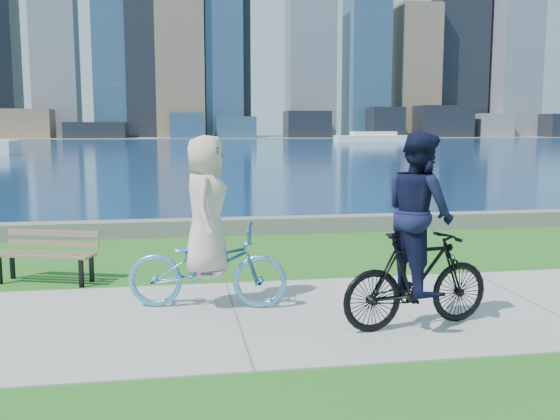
% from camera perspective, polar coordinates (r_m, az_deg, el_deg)
% --- Properties ---
extents(ground, '(320.00, 320.00, 0.00)m').
position_cam_1_polar(ground, '(7.91, -3.98, -9.90)').
color(ground, '#1F5B17').
rests_on(ground, ground).
extents(concrete_path, '(80.00, 3.50, 0.02)m').
position_cam_1_polar(concrete_path, '(7.90, -3.98, -9.83)').
color(concrete_path, '#989793').
rests_on(concrete_path, ground).
extents(seawall, '(90.00, 0.50, 0.35)m').
position_cam_1_polar(seawall, '(13.90, -6.47, -1.54)').
color(seawall, '#66635F').
rests_on(seawall, ground).
extents(bay_water, '(320.00, 131.00, 0.01)m').
position_cam_1_polar(bay_water, '(79.54, -9.06, 5.83)').
color(bay_water, navy).
rests_on(bay_water, ground).
extents(far_shore, '(320.00, 30.00, 0.12)m').
position_cam_1_polar(far_shore, '(137.53, -9.29, 6.57)').
color(far_shore, gray).
rests_on(far_shore, ground).
extents(city_skyline, '(178.61, 22.14, 76.00)m').
position_cam_1_polar(city_skyline, '(139.15, -9.81, 16.43)').
color(city_skyline, navy).
rests_on(city_skyline, ground).
extents(ferry_far, '(11.96, 3.42, 1.62)m').
position_cam_1_polar(ferry_far, '(98.62, 8.54, 6.56)').
color(ferry_far, white).
rests_on(ferry_far, ground).
extents(park_bench, '(1.60, 0.98, 0.78)m').
position_cam_1_polar(park_bench, '(10.24, -20.46, -3.54)').
color(park_bench, black).
rests_on(park_bench, ground).
extents(cyclist_woman, '(1.12, 2.19, 2.25)m').
position_cam_1_polar(cyclist_woman, '(8.19, -6.70, -3.14)').
color(cyclist_woman, '#519AC5').
rests_on(cyclist_woman, ground).
extents(cyclist_man, '(0.87, 1.98, 2.31)m').
position_cam_1_polar(cyclist_man, '(7.46, 12.52, -3.27)').
color(cyclist_man, black).
rests_on(cyclist_man, ground).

